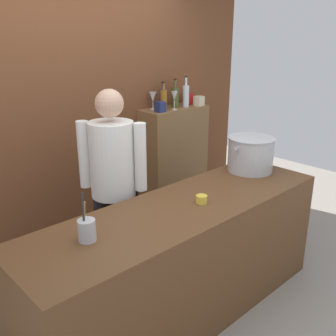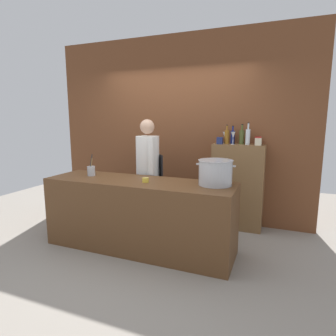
{
  "view_description": "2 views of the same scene",
  "coord_description": "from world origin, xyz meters",
  "px_view_note": "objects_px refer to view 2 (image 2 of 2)",
  "views": [
    {
      "loc": [
        -1.75,
        -1.71,
        2.03
      ],
      "look_at": [
        0.11,
        0.27,
        1.08
      ],
      "focal_mm": 41.33,
      "sensor_mm": 36.0,
      "label": 1
    },
    {
      "loc": [
        1.63,
        -3.08,
        1.66
      ],
      "look_at": [
        0.25,
        0.37,
        1.02
      ],
      "focal_mm": 30.17,
      "sensor_mm": 36.0,
      "label": 2
    }
  ],
  "objects_px": {
    "stockpot_large": "(215,172)",
    "wine_glass_tall": "(225,135)",
    "chef": "(148,167)",
    "utensil_crock": "(91,171)",
    "wine_bottle_amber": "(227,137)",
    "wine_bottle_olive": "(242,137)",
    "butter_jar": "(145,180)",
    "wine_bottle_clear": "(248,136)",
    "wine_bottle_cobalt": "(233,137)",
    "spice_tin_red": "(258,141)",
    "wine_glass_short": "(233,136)",
    "spice_tin_navy": "(220,141)",
    "spice_tin_cream": "(258,142)"
  },
  "relations": [
    {
      "from": "butter_jar",
      "to": "stockpot_large",
      "type": "bearing_deg",
      "value": 12.12
    },
    {
      "from": "butter_jar",
      "to": "spice_tin_navy",
      "type": "height_order",
      "value": "spice_tin_navy"
    },
    {
      "from": "wine_bottle_cobalt",
      "to": "spice_tin_red",
      "type": "distance_m",
      "value": 0.37
    },
    {
      "from": "utensil_crock",
      "to": "wine_bottle_cobalt",
      "type": "distance_m",
      "value": 2.13
    },
    {
      "from": "chef",
      "to": "butter_jar",
      "type": "relative_size",
      "value": 20.68
    },
    {
      "from": "wine_glass_short",
      "to": "spice_tin_red",
      "type": "bearing_deg",
      "value": 20.28
    },
    {
      "from": "utensil_crock",
      "to": "wine_glass_tall",
      "type": "xyz_separation_m",
      "value": [
        1.58,
        1.23,
        0.45
      ]
    },
    {
      "from": "chef",
      "to": "wine_glass_short",
      "type": "xyz_separation_m",
      "value": [
        1.14,
        0.5,
        0.46
      ]
    },
    {
      "from": "wine_bottle_clear",
      "to": "spice_tin_red",
      "type": "relative_size",
      "value": 2.74
    },
    {
      "from": "stockpot_large",
      "to": "utensil_crock",
      "type": "relative_size",
      "value": 1.57
    },
    {
      "from": "stockpot_large",
      "to": "wine_bottle_cobalt",
      "type": "xyz_separation_m",
      "value": [
        0.01,
        1.13,
        0.35
      ]
    },
    {
      "from": "butter_jar",
      "to": "wine_bottle_clear",
      "type": "relative_size",
      "value": 0.25
    },
    {
      "from": "spice_tin_red",
      "to": "wine_bottle_cobalt",
      "type": "bearing_deg",
      "value": 177.98
    },
    {
      "from": "utensil_crock",
      "to": "wine_glass_tall",
      "type": "distance_m",
      "value": 2.05
    },
    {
      "from": "stockpot_large",
      "to": "wine_glass_tall",
      "type": "distance_m",
      "value": 1.21
    },
    {
      "from": "wine_bottle_olive",
      "to": "spice_tin_red",
      "type": "relative_size",
      "value": 2.53
    },
    {
      "from": "wine_bottle_clear",
      "to": "wine_bottle_amber",
      "type": "xyz_separation_m",
      "value": [
        -0.31,
        0.01,
        -0.01
      ]
    },
    {
      "from": "utensil_crock",
      "to": "wine_glass_short",
      "type": "xyz_separation_m",
      "value": [
        1.73,
        1.06,
        0.46
      ]
    },
    {
      "from": "spice_tin_cream",
      "to": "chef",
      "type": "bearing_deg",
      "value": -161.96
    },
    {
      "from": "stockpot_large",
      "to": "wine_bottle_clear",
      "type": "bearing_deg",
      "value": 76.73
    },
    {
      "from": "wine_bottle_olive",
      "to": "spice_tin_red",
      "type": "distance_m",
      "value": 0.24
    },
    {
      "from": "wine_bottle_olive",
      "to": "wine_bottle_cobalt",
      "type": "relative_size",
      "value": 1.09
    },
    {
      "from": "wine_bottle_cobalt",
      "to": "wine_glass_short",
      "type": "distance_m",
      "value": 0.14
    },
    {
      "from": "stockpot_large",
      "to": "butter_jar",
      "type": "height_order",
      "value": "stockpot_large"
    },
    {
      "from": "butter_jar",
      "to": "spice_tin_red",
      "type": "relative_size",
      "value": 0.69
    },
    {
      "from": "butter_jar",
      "to": "spice_tin_cream",
      "type": "relative_size",
      "value": 0.78
    },
    {
      "from": "wine_bottle_cobalt",
      "to": "wine_glass_short",
      "type": "xyz_separation_m",
      "value": [
        0.03,
        -0.14,
        0.03
      ]
    },
    {
      "from": "wine_bottle_amber",
      "to": "wine_bottle_olive",
      "type": "height_order",
      "value": "wine_bottle_olive"
    },
    {
      "from": "spice_tin_red",
      "to": "spice_tin_navy",
      "type": "bearing_deg",
      "value": -166.8
    },
    {
      "from": "chef",
      "to": "utensil_crock",
      "type": "relative_size",
      "value": 5.68
    },
    {
      "from": "chef",
      "to": "spice_tin_navy",
      "type": "distance_m",
      "value": 1.14
    },
    {
      "from": "wine_bottle_amber",
      "to": "spice_tin_navy",
      "type": "relative_size",
      "value": 2.79
    },
    {
      "from": "chef",
      "to": "spice_tin_cream",
      "type": "bearing_deg",
      "value": -109.82
    },
    {
      "from": "chef",
      "to": "spice_tin_cream",
      "type": "distance_m",
      "value": 1.62
    },
    {
      "from": "wine_bottle_clear",
      "to": "spice_tin_cream",
      "type": "relative_size",
      "value": 3.11
    },
    {
      "from": "wine_bottle_cobalt",
      "to": "wine_bottle_olive",
      "type": "bearing_deg",
      "value": -15.38
    },
    {
      "from": "chef",
      "to": "wine_bottle_cobalt",
      "type": "relative_size",
      "value": 6.13
    },
    {
      "from": "wine_bottle_clear",
      "to": "wine_glass_short",
      "type": "bearing_deg",
      "value": -170.28
    },
    {
      "from": "wine_bottle_amber",
      "to": "wine_bottle_cobalt",
      "type": "bearing_deg",
      "value": 51.64
    },
    {
      "from": "stockpot_large",
      "to": "spice_tin_cream",
      "type": "bearing_deg",
      "value": 68.03
    },
    {
      "from": "wine_bottle_clear",
      "to": "wine_bottle_cobalt",
      "type": "bearing_deg",
      "value": 155.89
    },
    {
      "from": "wine_glass_short",
      "to": "spice_tin_red",
      "type": "height_order",
      "value": "wine_glass_short"
    },
    {
      "from": "wine_bottle_olive",
      "to": "utensil_crock",
      "type": "bearing_deg",
      "value": -147.63
    },
    {
      "from": "wine_bottle_amber",
      "to": "butter_jar",
      "type": "bearing_deg",
      "value": -121.95
    },
    {
      "from": "wine_bottle_olive",
      "to": "spice_tin_cream",
      "type": "xyz_separation_m",
      "value": [
        0.24,
        -0.12,
        -0.06
      ]
    },
    {
      "from": "wine_bottle_olive",
      "to": "wine_glass_short",
      "type": "distance_m",
      "value": 0.15
    },
    {
      "from": "chef",
      "to": "utensil_crock",
      "type": "height_order",
      "value": "chef"
    },
    {
      "from": "utensil_crock",
      "to": "spice_tin_cream",
      "type": "relative_size",
      "value": 2.85
    },
    {
      "from": "stockpot_large",
      "to": "wine_glass_short",
      "type": "xyz_separation_m",
      "value": [
        0.04,
        0.99,
        0.38
      ]
    },
    {
      "from": "stockpot_large",
      "to": "wine_bottle_clear",
      "type": "distance_m",
      "value": 1.11
    }
  ]
}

